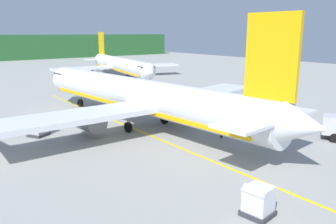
# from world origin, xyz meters

# --- Properties ---
(airliner_foreground) EXTENTS (34.55, 41.74, 11.90)m
(airliner_foreground) POSITION_xyz_m (24.58, 19.25, 3.39)
(airliner_foreground) COLOR silver
(airliner_foreground) RESTS_ON ground
(airliner_mid_apron) EXTENTS (30.49, 36.72, 10.52)m
(airliner_mid_apron) POSITION_xyz_m (43.74, 58.07, 3.00)
(airliner_mid_apron) COLOR white
(airliner_mid_apron) RESTS_ON ground
(cargo_container_near) EXTENTS (2.51, 2.51, 2.11)m
(cargo_container_near) POSITION_xyz_m (32.37, 10.11, 1.00)
(cargo_container_near) COLOR #333338
(cargo_container_near) RESTS_ON ground
(cargo_container_mid) EXTENTS (2.29, 2.29, 2.09)m
(cargo_container_mid) POSITION_xyz_m (13.99, 22.56, 0.99)
(cargo_container_mid) COLOR #333338
(cargo_container_mid) RESTS_ON ground
(cargo_container_far) EXTENTS (1.84, 1.84, 1.93)m
(cargo_container_far) POSITION_xyz_m (19.19, -1.33, 0.91)
(cargo_container_far) COLOR #333338
(cargo_container_far) RESTS_ON ground
(crew_marshaller) EXTENTS (0.35, 0.61, 1.77)m
(crew_marshaller) POSITION_xyz_m (35.00, 6.37, 1.05)
(crew_marshaller) COLOR #191E33
(crew_marshaller) RESTS_ON ground
(crew_loader_left) EXTENTS (0.62, 0.31, 1.72)m
(crew_loader_left) POSITION_xyz_m (28.58, 10.64, 1.02)
(crew_loader_left) COLOR #191E33
(crew_loader_left) RESTS_ON ground
(apron_guide_line) EXTENTS (0.30, 60.00, 0.01)m
(apron_guide_line) POSITION_xyz_m (23.22, 14.82, 0.01)
(apron_guide_line) COLOR yellow
(apron_guide_line) RESTS_ON ground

